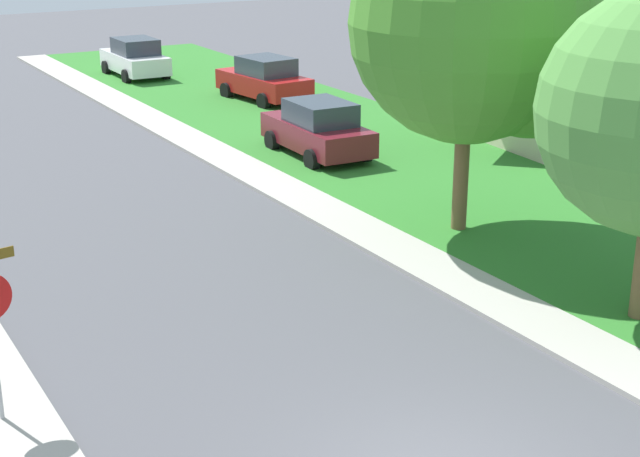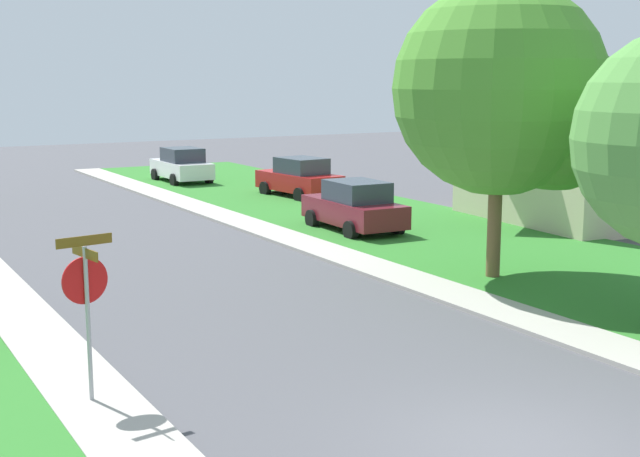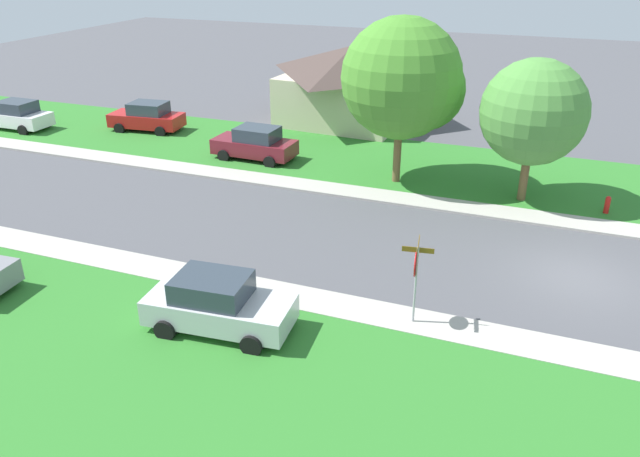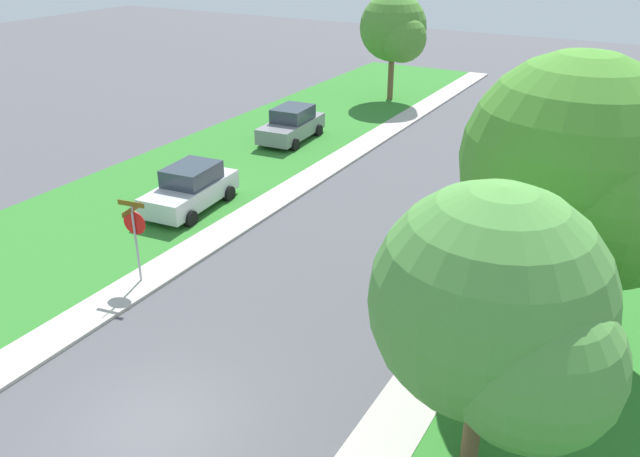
% 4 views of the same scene
% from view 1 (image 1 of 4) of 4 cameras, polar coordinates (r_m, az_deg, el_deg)
% --- Properties ---
extents(sidewalk_east, '(1.40, 56.00, 0.10)m').
position_cam_1_polar(sidewalk_east, '(24.92, -0.86, 1.69)').
color(sidewalk_east, '#ADA89E').
rests_on(sidewalk_east, ground).
extents(lawn_east, '(8.00, 56.00, 0.08)m').
position_cam_1_polar(lawn_east, '(27.45, 7.72, 3.14)').
color(lawn_east, '#2D7528').
rests_on(lawn_east, ground).
extents(car_red_driveway_right, '(2.40, 4.47, 1.76)m').
position_cam_1_polar(car_red_driveway_right, '(37.59, -3.36, 8.91)').
color(car_red_driveway_right, red).
rests_on(car_red_driveway_right, ground).
extents(car_maroon_kerbside_mid, '(2.14, 4.35, 1.76)m').
position_cam_1_polar(car_maroon_kerbside_mid, '(29.20, -0.13, 5.98)').
color(car_maroon_kerbside_mid, maroon).
rests_on(car_maroon_kerbside_mid, ground).
extents(car_white_far_down_street, '(2.05, 4.31, 1.76)m').
position_cam_1_polar(car_white_far_down_street, '(43.49, -11.03, 9.99)').
color(car_white_far_down_street, white).
rests_on(car_white_far_down_street, ground).
extents(tree_corner_large, '(5.81, 5.40, 7.61)m').
position_cam_1_polar(tree_corner_large, '(21.96, 9.86, 11.58)').
color(tree_corner_large, brown).
rests_on(tree_corner_large, ground).
extents(house_right_setback, '(9.55, 8.44, 4.60)m').
position_cam_1_polar(house_right_setback, '(33.17, 16.45, 9.45)').
color(house_right_setback, beige).
rests_on(house_right_setback, ground).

